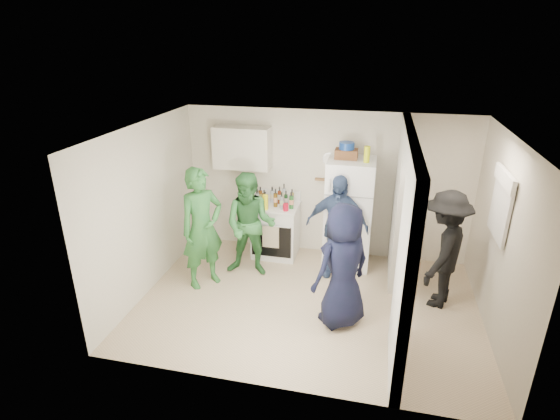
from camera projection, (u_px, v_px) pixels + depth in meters
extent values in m
plane|color=#C6AF8B|center=(307.00, 303.00, 6.33)|extent=(4.80, 4.80, 0.00)
plane|color=silver|center=(325.00, 184.00, 7.40)|extent=(4.80, 0.00, 4.80)
plane|color=silver|center=(282.00, 292.00, 4.33)|extent=(4.80, 0.00, 4.80)
plane|color=silver|center=(147.00, 209.00, 6.35)|extent=(0.00, 3.40, 3.40)
plane|color=silver|center=(502.00, 241.00, 5.37)|extent=(0.00, 3.40, 3.40)
plane|color=white|center=(312.00, 132.00, 5.39)|extent=(4.80, 4.80, 0.00)
cube|color=silver|center=(399.00, 202.00, 6.61)|extent=(0.12, 1.20, 2.50)
cube|color=silver|center=(405.00, 275.00, 4.62)|extent=(0.12, 1.20, 2.50)
cube|color=silver|center=(411.00, 153.00, 5.22)|extent=(0.12, 1.00, 0.40)
cube|color=white|center=(276.00, 230.00, 7.56)|extent=(0.78, 0.65, 0.93)
cube|color=silver|center=(242.00, 148.00, 7.30)|extent=(0.95, 0.34, 0.70)
cube|color=white|center=(349.00, 213.00, 7.11)|extent=(0.74, 0.72, 1.81)
cube|color=brown|center=(346.00, 154.00, 6.81)|extent=(0.35, 0.25, 0.15)
cylinder|color=navy|center=(347.00, 146.00, 6.76)|extent=(0.24, 0.24, 0.11)
cylinder|color=#DCED14|center=(367.00, 154.00, 6.59)|extent=(0.09, 0.09, 0.25)
cylinder|color=white|center=(329.00, 159.00, 7.20)|extent=(0.22, 0.02, 0.22)
cube|color=olive|center=(325.00, 180.00, 7.32)|extent=(0.35, 0.08, 0.03)
cube|color=black|center=(503.00, 205.00, 5.40)|extent=(0.03, 0.70, 0.80)
cube|color=white|center=(501.00, 205.00, 5.41)|extent=(0.04, 0.76, 0.86)
cube|color=white|center=(505.00, 178.00, 5.28)|extent=(0.04, 0.82, 0.18)
cylinder|color=#FFF015|center=(265.00, 202.00, 7.16)|extent=(0.09, 0.09, 0.25)
cylinder|color=red|center=(286.00, 207.00, 7.14)|extent=(0.09, 0.09, 0.12)
imported|color=#33772F|center=(202.00, 228.00, 6.49)|extent=(0.78, 0.81, 1.87)
imported|color=#377D38|center=(250.00, 225.00, 6.82)|extent=(0.85, 0.67, 1.69)
imported|color=#374D79|center=(337.00, 227.00, 6.78)|extent=(1.02, 0.50, 1.68)
imported|color=black|center=(343.00, 266.00, 5.60)|extent=(0.97, 0.97, 1.70)
imported|color=black|center=(444.00, 250.00, 6.02)|extent=(1.01, 1.26, 1.71)
cylinder|color=brown|center=(260.00, 194.00, 7.50)|extent=(0.07, 0.07, 0.26)
cylinder|color=#1C4E1A|center=(265.00, 199.00, 7.31)|extent=(0.08, 0.08, 0.25)
cylinder|color=#A6ACB4|center=(272.00, 194.00, 7.48)|extent=(0.08, 0.08, 0.27)
cylinder|color=#5D3F10|center=(275.00, 198.00, 7.26)|extent=(0.07, 0.07, 0.31)
cylinder|color=#A3AEB5|center=(284.00, 193.00, 7.46)|extent=(0.06, 0.06, 0.33)
cylinder|color=black|center=(286.00, 199.00, 7.30)|extent=(0.06, 0.06, 0.27)
cylinder|color=olive|center=(292.00, 196.00, 7.40)|extent=(0.07, 0.07, 0.26)
cylinder|color=#A5A6B1|center=(257.00, 198.00, 7.27)|extent=(0.07, 0.07, 0.31)
cylinder|color=#541F0E|center=(279.00, 195.00, 7.41)|extent=(0.06, 0.06, 0.30)
cylinder|color=#205F25|center=(291.00, 200.00, 7.19)|extent=(0.07, 0.07, 0.30)
cylinder|color=brown|center=(264.00, 197.00, 7.40)|extent=(0.06, 0.06, 0.25)
cylinder|color=gray|center=(281.00, 201.00, 7.16)|extent=(0.06, 0.06, 0.30)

